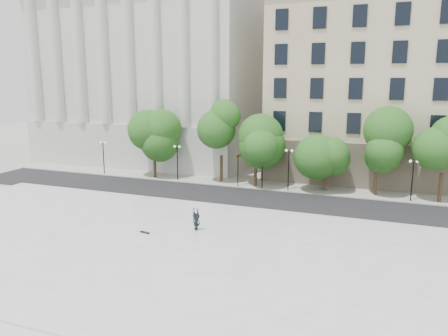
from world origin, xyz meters
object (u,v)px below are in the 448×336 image
Objects in this scene: traffic_light_west at (238,154)px; traffic_light_east at (263,156)px; skateboard at (145,232)px; person_lying at (196,227)px.

traffic_light_east is at bearing 0.00° from traffic_light_west.
skateboard is at bearing -103.14° from traffic_light_east.
traffic_light_east is (2.75, 0.00, -0.11)m from traffic_light_west.
traffic_light_west is 5.26× the size of skateboard.
skateboard is at bearing -94.33° from traffic_light_west.
person_lying is 2.09× the size of skateboard.
traffic_light_west reaches higher than person_lying.
traffic_light_west reaches higher than skateboard.
traffic_light_west is at bearing -180.00° from traffic_light_east.
traffic_light_west is at bearing 97.12° from skateboard.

